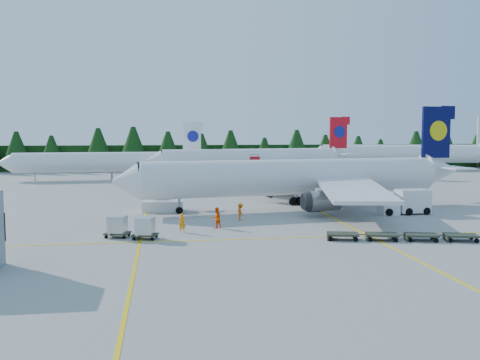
{
  "coord_description": "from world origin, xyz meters",
  "views": [
    {
      "loc": [
        -12.02,
        -50.76,
        9.19
      ],
      "look_at": [
        -2.94,
        11.89,
        3.5
      ],
      "focal_mm": 40.0,
      "sensor_mm": 36.0,
      "label": 1
    }
  ],
  "objects": [
    {
      "name": "airliner_navy",
      "position": [
        2.69,
        11.13,
        3.74
      ],
      "size": [
        42.7,
        34.91,
        12.45
      ],
      "rotation": [
        0.0,
        0.0,
        0.14
      ],
      "color": "silver",
      "rests_on": "ground"
    },
    {
      "name": "treeline_hedge",
      "position": [
        0.0,
        82.0,
        3.0
      ],
      "size": [
        220.0,
        4.0,
        6.0
      ],
      "primitive_type": "cube",
      "color": "black",
      "rests_on": "ground"
    },
    {
      "name": "dolly_train",
      "position": [
        8.02,
        -8.39,
        0.5
      ],
      "size": [
        12.74,
        4.24,
        0.15
      ],
      "rotation": [
        0.0,
        0.0,
        -0.26
      ],
      "color": "#313627",
      "rests_on": "ground"
    },
    {
      "name": "ground",
      "position": [
        0.0,
        0.0,
        0.0
      ],
      "size": [
        320.0,
        320.0,
        0.0
      ],
      "primitive_type": "plane",
      "color": "#9B9C96",
      "rests_on": "ground"
    },
    {
      "name": "airliner_red",
      "position": [
        4.76,
        54.04,
        3.7
      ],
      "size": [
        42.03,
        34.28,
        12.32
      ],
      "rotation": [
        0.0,
        0.0,
        0.18
      ],
      "color": "silver",
      "rests_on": "ground"
    },
    {
      "name": "taxi_stripe_b",
      "position": [
        6.0,
        20.0,
        0.01
      ],
      "size": [
        0.25,
        120.0,
        0.01
      ],
      "primitive_type": "cube",
      "color": "yellow",
      "rests_on": "ground"
    },
    {
      "name": "uld_pair",
      "position": [
        -14.81,
        -4.13,
        1.07
      ],
      "size": [
        4.81,
        3.18,
        1.59
      ],
      "rotation": [
        0.0,
        0.0,
        -0.26
      ],
      "color": "#313627",
      "rests_on": "ground"
    },
    {
      "name": "crew_b",
      "position": [
        -6.99,
        -0.31,
        1.0
      ],
      "size": [
        1.23,
        1.16,
        2.01
      ],
      "primitive_type": "imported",
      "rotation": [
        0.0,
        0.0,
        3.71
      ],
      "color": "#FF4A05",
      "rests_on": "ground"
    },
    {
      "name": "airliner_far_left",
      "position": [
        -24.82,
        55.11,
        3.48
      ],
      "size": [
        38.24,
        6.03,
        11.11
      ],
      "rotation": [
        0.0,
        0.0,
        0.06
      ],
      "color": "silver",
      "rests_on": "ground"
    },
    {
      "name": "taxi_stripe_cross",
      "position": [
        0.0,
        -6.0,
        0.01
      ],
      "size": [
        80.0,
        0.25,
        0.01
      ],
      "primitive_type": "cube",
      "color": "yellow",
      "rests_on": "ground"
    },
    {
      "name": "crew_c",
      "position": [
        -4.06,
        3.87,
        0.89
      ],
      "size": [
        0.63,
        0.81,
        1.78
      ],
      "primitive_type": "imported",
      "rotation": [
        0.0,
        0.0,
        1.76
      ],
      "color": "#DC5604",
      "rests_on": "ground"
    },
    {
      "name": "service_truck",
      "position": [
        14.78,
        5.5,
        1.36
      ],
      "size": [
        5.77,
        2.34,
        2.74
      ],
      "rotation": [
        0.0,
        0.0,
        0.05
      ],
      "color": "white",
      "rests_on": "ground"
    },
    {
      "name": "taxi_stripe_a",
      "position": [
        -14.0,
        20.0,
        0.01
      ],
      "size": [
        0.25,
        120.0,
        0.01
      ],
      "primitive_type": "cube",
      "color": "yellow",
      "rests_on": "ground"
    },
    {
      "name": "airliner_far_right",
      "position": [
        43.81,
        72.23,
        4.03
      ],
      "size": [
        43.86,
        11.96,
        12.87
      ],
      "rotation": [
        0.0,
        0.0,
        -0.19
      ],
      "color": "silver",
      "rests_on": "ground"
    },
    {
      "name": "crew_a",
      "position": [
        -10.31,
        -2.05,
        0.88
      ],
      "size": [
        0.69,
        0.5,
        1.75
      ],
      "primitive_type": "imported",
      "rotation": [
        0.0,
        0.0,
        0.14
      ],
      "color": "orange",
      "rests_on": "ground"
    },
    {
      "name": "airstairs",
      "position": [
        -12.06,
        11.95,
        0.91
      ],
      "size": [
        4.76,
        6.46,
        4.2
      ],
      "rotation": [
        0.0,
        0.0,
        -0.04
      ],
      "color": "silver",
      "rests_on": "ground"
    }
  ]
}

